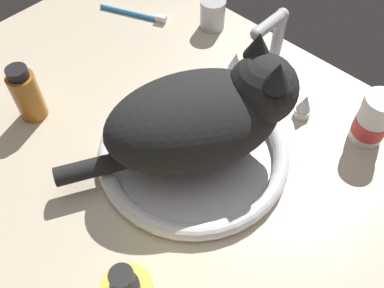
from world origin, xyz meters
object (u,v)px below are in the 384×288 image
object	(u,v)px
sink_basin	(192,153)
amber_bottle	(27,94)
pill_bottle	(373,120)
cat	(207,115)
faucet	(270,67)
toothbrush	(135,14)
metal_jar	(213,14)

from	to	relation	value
sink_basin	amber_bottle	size ratio (longest dim) A/B	2.90
pill_bottle	amber_bottle	bearing A→B (deg)	-141.90
sink_basin	cat	distance (cm)	9.54
faucet	cat	world-z (taller)	cat
cat	faucet	bearing A→B (deg)	93.69
sink_basin	pill_bottle	bearing A→B (deg)	51.66
cat	sink_basin	bearing A→B (deg)	-118.79
toothbrush	pill_bottle	bearing A→B (deg)	4.52
pill_bottle	amber_bottle	world-z (taller)	amber_bottle
sink_basin	pill_bottle	xyz separation A→B (cm)	(19.84, 25.09, 3.44)
sink_basin	amber_bottle	bearing A→B (deg)	-155.56
sink_basin	faucet	bearing A→B (deg)	90.00
cat	pill_bottle	xyz separation A→B (cm)	(18.63, 22.88, -5.76)
sink_basin	toothbrush	world-z (taller)	sink_basin
metal_jar	toothbrush	bearing A→B (deg)	-148.93
sink_basin	amber_bottle	xyz separation A→B (cm)	(-28.92, -13.15, 4.15)
pill_bottle	metal_jar	bearing A→B (deg)	173.21
metal_jar	pill_bottle	distance (cm)	42.19
cat	amber_bottle	xyz separation A→B (cm)	(-30.14, -15.36, -5.06)
pill_bottle	toothbrush	xyz separation A→B (cm)	(-57.73, -4.57, -4.09)
cat	pill_bottle	distance (cm)	30.06
faucet	cat	distance (cm)	19.12
sink_basin	metal_jar	xyz separation A→B (cm)	(-22.03, 30.08, 2.13)
sink_basin	cat	xyz separation A→B (cm)	(1.22, 2.21, 9.20)
faucet	pill_bottle	distance (cm)	20.44
sink_basin	faucet	xyz separation A→B (cm)	(-0.00, 21.06, 6.22)
amber_bottle	metal_jar	bearing A→B (deg)	80.94
toothbrush	amber_bottle	bearing A→B (deg)	-75.10
cat	metal_jar	world-z (taller)	cat
sink_basin	faucet	distance (cm)	21.96
amber_bottle	faucet	bearing A→B (deg)	49.79
sink_basin	toothbrush	xyz separation A→B (cm)	(-37.88, 20.52, -0.65)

